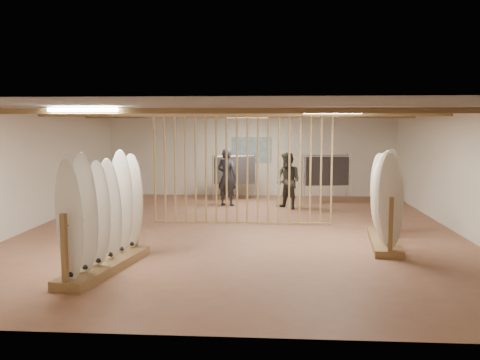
# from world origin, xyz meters

# --- Properties ---
(floor) EXTENTS (12.00, 12.00, 0.00)m
(floor) POSITION_xyz_m (0.00, 0.00, 0.00)
(floor) COLOR #986549
(floor) RESTS_ON ground
(ceiling) EXTENTS (12.00, 12.00, 0.00)m
(ceiling) POSITION_xyz_m (0.00, 0.00, 2.80)
(ceiling) COLOR gray
(ceiling) RESTS_ON ground
(wall_back) EXTENTS (12.00, 0.00, 12.00)m
(wall_back) POSITION_xyz_m (0.00, 6.00, 1.40)
(wall_back) COLOR white
(wall_back) RESTS_ON ground
(wall_front) EXTENTS (12.00, 0.00, 12.00)m
(wall_front) POSITION_xyz_m (0.00, -6.00, 1.40)
(wall_front) COLOR white
(wall_front) RESTS_ON ground
(wall_left) EXTENTS (0.00, 12.00, 12.00)m
(wall_left) POSITION_xyz_m (-5.00, 0.00, 1.40)
(wall_left) COLOR white
(wall_left) RESTS_ON ground
(wall_right) EXTENTS (0.00, 12.00, 12.00)m
(wall_right) POSITION_xyz_m (5.00, 0.00, 1.40)
(wall_right) COLOR white
(wall_right) RESTS_ON ground
(ceiling_slats) EXTENTS (9.50, 6.12, 0.10)m
(ceiling_slats) POSITION_xyz_m (0.00, 0.00, 2.72)
(ceiling_slats) COLOR olive
(ceiling_slats) RESTS_ON ground
(light_panels) EXTENTS (1.20, 0.35, 0.06)m
(light_panels) POSITION_xyz_m (0.00, 0.00, 2.74)
(light_panels) COLOR white
(light_panels) RESTS_ON ground
(bamboo_partition) EXTENTS (4.45, 0.05, 2.78)m
(bamboo_partition) POSITION_xyz_m (0.00, 0.80, 1.40)
(bamboo_partition) COLOR #A68650
(bamboo_partition) RESTS_ON ground
(poster) EXTENTS (1.40, 0.03, 0.90)m
(poster) POSITION_xyz_m (0.00, 5.98, 1.60)
(poster) COLOR teal
(poster) RESTS_ON ground
(rack_left) EXTENTS (0.98, 2.51, 1.97)m
(rack_left) POSITION_xyz_m (-2.08, -3.40, 0.68)
(rack_left) COLOR olive
(rack_left) RESTS_ON floor
(rack_right) EXTENTS (0.81, 2.45, 1.94)m
(rack_right) POSITION_xyz_m (3.08, -1.19, 0.66)
(rack_right) COLOR olive
(rack_right) RESTS_ON floor
(clothing_rack_a) EXTENTS (1.38, 0.64, 1.51)m
(clothing_rack_a) POSITION_xyz_m (-0.50, 4.82, 0.98)
(clothing_rack_a) COLOR silver
(clothing_rack_a) RESTS_ON floor
(clothing_rack_b) EXTENTS (1.46, 0.57, 1.57)m
(clothing_rack_b) POSITION_xyz_m (2.44, 4.42, 1.02)
(clothing_rack_b) COLOR silver
(clothing_rack_b) RESTS_ON floor
(shopper_a) EXTENTS (0.87, 0.74, 2.01)m
(shopper_a) POSITION_xyz_m (-0.65, 3.69, 1.00)
(shopper_a) COLOR #222429
(shopper_a) RESTS_ON floor
(shopper_b) EXTENTS (1.16, 1.14, 1.90)m
(shopper_b) POSITION_xyz_m (1.20, 3.18, 0.95)
(shopper_b) COLOR #343128
(shopper_b) RESTS_ON floor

